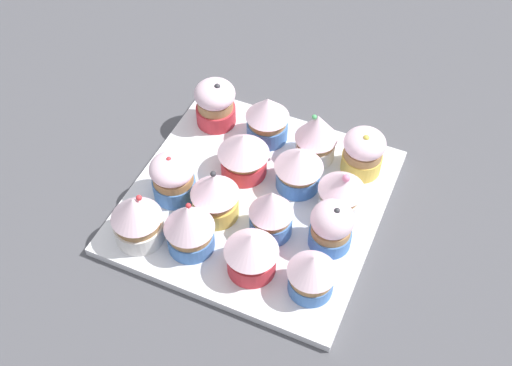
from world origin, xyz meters
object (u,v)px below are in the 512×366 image
object	(u,v)px
cupcake_7	(316,136)
cupcake_14	(215,103)
baking_tray	(256,201)
cupcake_3	(363,152)
cupcake_8	(189,227)
cupcake_9	(215,195)
cupcake_1	(332,226)
cupcake_11	(267,118)
cupcake_2	(342,190)
cupcake_12	(137,218)
cupcake_13	(173,177)
cupcake_10	(243,153)
cupcake_6	(299,167)
cupcake_4	(251,252)
cupcake_0	(312,273)
cupcake_5	(271,212)

from	to	relation	value
cupcake_7	cupcake_14	size ratio (longest dim) A/B	1.07
baking_tray	cupcake_3	bearing A→B (deg)	-46.49
cupcake_8	cupcake_9	xyz separation A→B (cm)	(5.67, -0.58, -0.25)
cupcake_1	cupcake_11	xyz separation A→B (cm)	(13.47, 14.07, 0.29)
cupcake_2	cupcake_12	xyz separation A→B (cm)	(-14.15, 20.96, 0.20)
baking_tray	cupcake_14	world-z (taller)	cupcake_14
cupcake_13	cupcake_14	size ratio (longest dim) A/B	0.92
cupcake_2	cupcake_10	world-z (taller)	same
cupcake_6	cupcake_4	bearing A→B (deg)	178.95
cupcake_12	cupcake_6	bearing A→B (deg)	-43.34
cupcake_0	cupcake_7	xyz separation A→B (cm)	(19.74, 6.85, 0.57)
cupcake_10	cupcake_13	bearing A→B (deg)	137.39
baking_tray	cupcake_3	size ratio (longest dim) A/B	4.55
cupcake_0	cupcake_2	xyz separation A→B (cm)	(12.61, 0.83, 0.06)
cupcake_0	cupcake_11	bearing A→B (deg)	34.76
cupcake_3	cupcake_13	world-z (taller)	cupcake_3
cupcake_7	cupcake_12	distance (cm)	26.00
cupcake_3	cupcake_14	size ratio (longest dim) A/B	0.95
cupcake_6	cupcake_14	distance (cm)	16.37
cupcake_3	cupcake_9	size ratio (longest dim) A/B	0.96
cupcake_0	cupcake_12	world-z (taller)	cupcake_12
cupcake_10	cupcake_11	bearing A→B (deg)	-2.47
cupcake_0	cupcake_14	size ratio (longest dim) A/B	0.89
cupcake_4	cupcake_12	size ratio (longest dim) A/B	0.88
cupcake_14	cupcake_4	bearing A→B (deg)	-144.38
cupcake_4	cupcake_11	size ratio (longest dim) A/B	0.92
cupcake_5	cupcake_0	bearing A→B (deg)	-127.68
cupcake_0	cupcake_4	distance (cm)	7.35
baking_tray	cupcake_5	bearing A→B (deg)	-137.01
cupcake_2	cupcake_8	xyz separation A→B (cm)	(-12.81, 14.58, 0.39)
baking_tray	cupcake_7	bearing A→B (deg)	-23.64
cupcake_2	cupcake_3	xyz separation A→B (cm)	(7.46, -0.46, -0.06)
cupcake_3	cupcake_8	distance (cm)	25.24
cupcake_4	cupcake_7	xyz separation A→B (cm)	(19.97, -0.50, 0.50)
cupcake_0	cupcake_9	xyz separation A→B (cm)	(5.48, 14.83, 0.20)
cupcake_0	cupcake_12	bearing A→B (deg)	94.03
cupcake_10	cupcake_13	world-z (taller)	cupcake_10
cupcake_12	cupcake_9	bearing A→B (deg)	-44.76
cupcake_2	cupcake_11	bearing A→B (deg)	59.52
cupcake_6	cupcake_8	xyz separation A→B (cm)	(-14.23, 8.32, 0.41)
cupcake_6	cupcake_12	bearing A→B (deg)	136.66
cupcake_10	cupcake_13	xyz separation A→B (cm)	(-7.14, 6.57, -0.29)
baking_tray	cupcake_9	xyz separation A→B (cm)	(-4.31, 3.62, 4.23)
cupcake_0	cupcake_9	world-z (taller)	cupcake_9
cupcake_13	cupcake_10	bearing A→B (deg)	-42.61
cupcake_4	cupcake_1	bearing A→B (deg)	-44.72
cupcake_3	cupcake_9	xyz separation A→B (cm)	(-14.60, 14.46, 0.20)
cupcake_13	cupcake_6	bearing A→B (deg)	-60.68
cupcake_3	cupcake_9	distance (cm)	20.54
cupcake_8	cupcake_9	bearing A→B (deg)	-5.84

